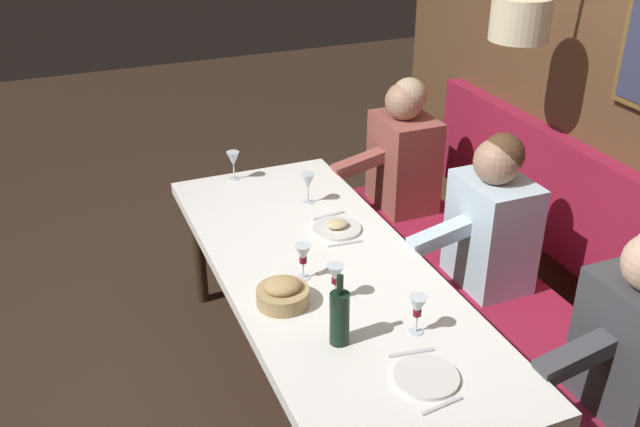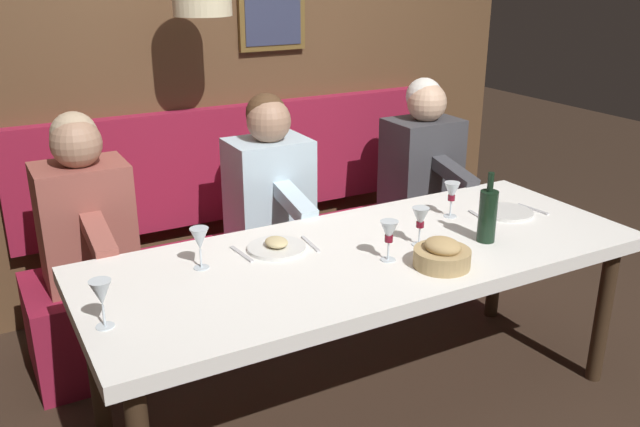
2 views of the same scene
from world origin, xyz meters
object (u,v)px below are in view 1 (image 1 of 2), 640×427
Objects in this scene: wine_glass_2 at (308,182)px; diner_middle at (403,149)px; diner_near at (492,217)px; wine_glass_0 at (233,160)px; diner_nearest at (639,329)px; bread_bowl at (283,294)px; wine_bottle at (339,317)px; dining_table at (326,283)px; wine_glass_3 at (303,255)px; wine_glass_1 at (418,308)px; wine_glass_4 at (335,275)px.

diner_middle is at bearing 22.31° from wine_glass_2.
diner_near is 1.44m from wine_glass_0.
diner_nearest and diner_middle have the same top height.
diner_near is 1.00× the size of diner_middle.
diner_near is 3.60× the size of bread_bowl.
wine_bottle is at bearing -91.47° from wine_glass_0.
dining_table is at bearing -104.46° from wine_glass_2.
diner_middle is (0.00, 0.91, 0.00)m from diner_near.
wine_glass_0 is (-0.99, 2.00, 0.04)m from diner_nearest.
dining_table is 10.48× the size of bread_bowl.
dining_table is at bearing 133.44° from diner_nearest.
wine_glass_2 is 0.93m from bread_bowl.
diner_nearest is 4.82× the size of wine_glass_3.
wine_bottle is (-0.30, 0.06, 0.00)m from wine_glass_1.
wine_glass_2 is at bearing 114.31° from diner_nearest.
diner_near reaches higher than wine_glass_2.
wine_glass_1 is 0.55× the size of wine_bottle.
bread_bowl is at bearing 146.25° from diner_nearest.
wine_glass_1 and wine_glass_4 have the same top height.
wine_glass_0 is at bearing 88.53° from wine_bottle.
diner_near reaches higher than wine_bottle.
diner_near is 4.82× the size of wine_glass_4.
wine_bottle is at bearing 169.44° from wine_glass_1.
diner_near is at bearing -46.36° from wine_glass_0.
diner_nearest is 1.00× the size of diner_middle.
diner_middle is 4.82× the size of wine_glass_1.
diner_nearest is at bearing -33.75° from bread_bowl.
wine_bottle is at bearing -107.09° from dining_table.
wine_glass_2 is at bearing 75.89° from wine_glass_4.
diner_nearest reaches higher than wine_glass_1.
bread_bowl is (-0.21, 0.05, -0.07)m from wine_glass_4.
bread_bowl is at bearing -135.90° from diner_middle.
wine_glass_0 is 1.25m from bread_bowl.
wine_glass_3 is 1.00× the size of wine_glass_4.
wine_glass_0 is at bearing 116.33° from diner_nearest.
dining_table is 7.69× the size of wine_bottle.
dining_table is 0.33m from bread_bowl.
wine_glass_3 is (-1.00, -0.96, 0.04)m from diner_middle.
wine_glass_0 is 1.09m from wine_glass_3.
wine_glass_2 is (0.28, -0.42, 0.00)m from wine_glass_0.
diner_middle is 1.49m from wine_glass_4.
wine_glass_1 is 1.00× the size of wine_glass_2.
diner_middle reaches higher than wine_glass_1.
wine_bottle reaches higher than wine_glass_2.
bread_bowl is at bearing -97.03° from wine_glass_0.
wine_bottle is (-1.03, -1.43, 0.04)m from diner_middle.
diner_near is 0.91m from diner_middle.
wine_glass_3 is at bearing -177.08° from diner_near.
wine_glass_1 is at bearing -90.78° from wine_glass_2.
diner_nearest is 1.17m from wine_glass_4.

